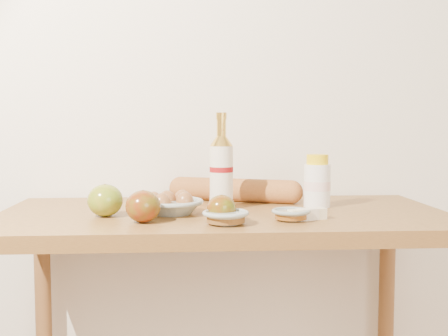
# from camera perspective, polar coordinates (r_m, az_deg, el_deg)

# --- Properties ---
(back_wall) EXTENTS (3.50, 0.02, 2.60)m
(back_wall) POSITION_cam_1_polar(r_m,az_deg,el_deg) (1.84, -0.74, 9.67)
(back_wall) COLOR white
(back_wall) RESTS_ON ground
(table) EXTENTS (1.20, 0.60, 0.90)m
(table) POSITION_cam_1_polar(r_m,az_deg,el_deg) (1.55, -0.07, -8.94)
(table) COLOR olive
(table) RESTS_ON ground
(bourbon_bottle) EXTENTS (0.07, 0.07, 0.27)m
(bourbon_bottle) POSITION_cam_1_polar(r_m,az_deg,el_deg) (1.55, -0.27, -0.21)
(bourbon_bottle) COLOR silver
(bourbon_bottle) RESTS_ON table
(cream_bottle) EXTENTS (0.10, 0.10, 0.15)m
(cream_bottle) POSITION_cam_1_polar(r_m,az_deg,el_deg) (1.61, 9.44, -1.48)
(cream_bottle) COLOR white
(cream_bottle) RESTS_ON table
(egg_bowl) EXTENTS (0.22, 0.22, 0.06)m
(egg_bowl) POSITION_cam_1_polar(r_m,az_deg,el_deg) (1.48, -5.41, -3.74)
(egg_bowl) COLOR gray
(egg_bowl) RESTS_ON table
(baguette) EXTENTS (0.42, 0.22, 0.07)m
(baguette) POSITION_cam_1_polar(r_m,az_deg,el_deg) (1.70, 1.04, -2.24)
(baguette) COLOR #BC7539
(baguette) RESTS_ON table
(apple_yellowgreen) EXTENTS (0.12, 0.12, 0.08)m
(apple_yellowgreen) POSITION_cam_1_polar(r_m,az_deg,el_deg) (1.46, -11.98, -3.24)
(apple_yellowgreen) COLOR olive
(apple_yellowgreen) RESTS_ON table
(apple_redgreen_front) EXTENTS (0.10, 0.10, 0.08)m
(apple_redgreen_front) POSITION_cam_1_polar(r_m,az_deg,el_deg) (1.36, -8.22, -3.88)
(apple_redgreen_front) COLOR maroon
(apple_redgreen_front) RESTS_ON table
(apple_redgreen_right) EXTENTS (0.09, 0.09, 0.07)m
(apple_redgreen_right) POSITION_cam_1_polar(r_m,az_deg,el_deg) (1.36, -0.26, -4.11)
(apple_redgreen_right) COLOR maroon
(apple_redgreen_right) RESTS_ON table
(sugar_bowl) EXTENTS (0.14, 0.14, 0.03)m
(sugar_bowl) POSITION_cam_1_polar(r_m,az_deg,el_deg) (1.33, 0.18, -5.02)
(sugar_bowl) COLOR #94A29D
(sugar_bowl) RESTS_ON table
(syrup_bowl) EXTENTS (0.13, 0.13, 0.03)m
(syrup_bowl) POSITION_cam_1_polar(r_m,az_deg,el_deg) (1.39, 6.82, -4.71)
(syrup_bowl) COLOR gray
(syrup_bowl) RESTS_ON table
(butter_stick) EXTENTS (0.10, 0.06, 0.03)m
(butter_stick) POSITION_cam_1_polar(r_m,az_deg,el_deg) (1.40, 8.47, -4.69)
(butter_stick) COLOR beige
(butter_stick) RESTS_ON table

